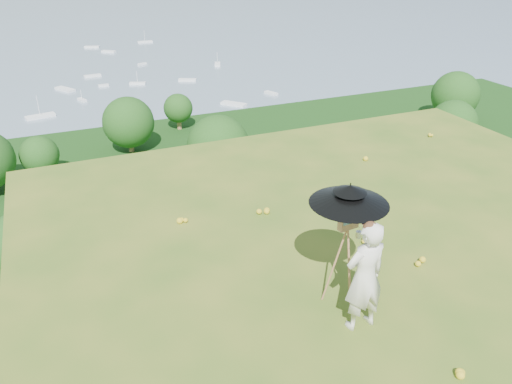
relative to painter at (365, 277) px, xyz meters
name	(u,v)px	position (x,y,z in m)	size (l,w,h in m)	color
ground	(398,252)	(1.82, 1.41, -0.92)	(14.00, 14.00, 0.00)	#3E651C
forest_slope	(150,313)	(1.82, 36.41, -29.92)	(140.00, 56.00, 22.00)	#123D10
shoreline_tier	(104,204)	(1.82, 76.41, -36.92)	(170.00, 28.00, 8.00)	#676452
bay_water	(52,38)	(1.82, 241.41, -34.92)	(700.00, 700.00, 0.00)	#738FA5
slope_trees	(135,192)	(1.82, 36.41, -15.92)	(110.00, 50.00, 6.00)	#1B4815
harbor_town	(99,170)	(1.82, 76.41, -30.42)	(110.00, 22.00, 5.00)	beige
moored_boats	(22,82)	(-10.68, 162.41, -34.57)	(140.00, 140.00, 0.70)	white
wildflowers	(390,243)	(1.82, 1.66, -0.86)	(10.00, 10.50, 0.12)	yellow
painter	(365,277)	(0.00, 0.00, 0.00)	(0.67, 0.44, 1.85)	white
field_easel	(345,257)	(0.05, 0.61, -0.05)	(0.66, 0.66, 1.74)	#9E6C42
sun_umbrella	(349,205)	(0.04, 0.64, 0.88)	(1.21, 1.21, 0.73)	black
painter_cap	(371,226)	(0.00, 0.00, 0.87)	(0.21, 0.25, 0.10)	#CE717B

